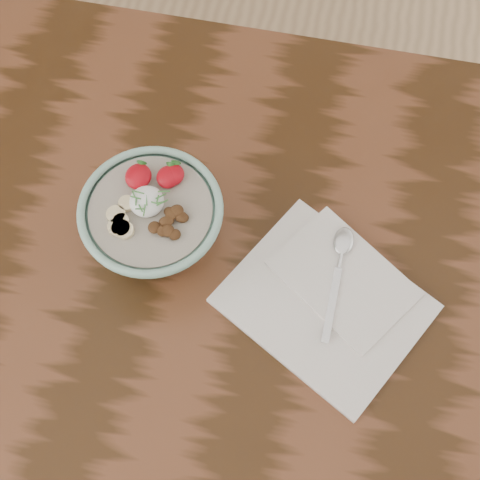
{
  "coord_description": "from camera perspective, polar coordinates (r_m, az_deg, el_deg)",
  "views": [
    {
      "loc": [
        1.79,
        -30.64,
        160.93
      ],
      "look_at": [
        -4.81,
        2.21,
        86.08
      ],
      "focal_mm": 50.0,
      "sensor_mm": 36.0,
      "label": 1
    }
  ],
  "objects": [
    {
      "name": "breakfast_bowl",
      "position": [
        0.89,
        -7.36,
        1.52
      ],
      "size": [
        18.69,
        18.69,
        12.2
      ],
      "rotation": [
        0.0,
        0.0,
        0.32
      ],
      "color": "#88B7A5",
      "rests_on": "table"
    },
    {
      "name": "table",
      "position": [
        1.0,
        2.47,
        -6.41
      ],
      "size": [
        160.0,
        90.0,
        75.0
      ],
      "color": "#361F0D",
      "rests_on": "ground"
    },
    {
      "name": "spoon",
      "position": [
        0.92,
        8.59,
        -1.4
      ],
      "size": [
        2.96,
        16.9,
        0.88
      ],
      "rotation": [
        0.0,
        0.0,
        -0.03
      ],
      "color": "silver",
      "rests_on": "napkin"
    },
    {
      "name": "napkin",
      "position": [
        0.91,
        7.58,
        -4.95
      ],
      "size": [
        31.42,
        29.59,
        1.53
      ],
      "rotation": [
        0.0,
        0.0,
        -0.51
      ],
      "color": "white",
      "rests_on": "table"
    }
  ]
}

